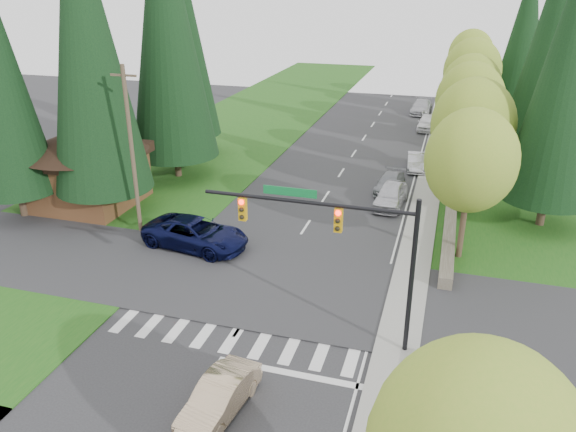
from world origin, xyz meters
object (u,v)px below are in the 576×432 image
at_px(parked_car_b, 390,183).
at_px(parked_car_c, 416,162).
at_px(sedan_champagne, 219,397).
at_px(parked_car_d, 427,123).
at_px(parked_car_e, 421,107).
at_px(suv_navy, 196,234).
at_px(parked_car_a, 391,195).

distance_m(parked_car_b, parked_car_c, 5.73).
distance_m(sedan_champagne, parked_car_d, 43.53).
distance_m(parked_car_d, parked_car_e, 7.54).
height_order(suv_navy, parked_car_e, suv_navy).
bearing_deg(sedan_champagne, parked_car_a, 88.25).
relative_size(suv_navy, parked_car_d, 1.39).
bearing_deg(parked_car_a, sedan_champagne, -95.47).
relative_size(sedan_champagne, parked_car_e, 0.79).
height_order(sedan_champagne, parked_car_d, parked_car_d).
distance_m(sedan_champagne, parked_car_a, 21.78).
relative_size(suv_navy, parked_car_b, 1.46).
bearing_deg(parked_car_a, suv_navy, -132.60).
distance_m(parked_car_a, parked_car_e, 29.24).
relative_size(suv_navy, parked_car_e, 1.21).
bearing_deg(parked_car_e, parked_car_a, -87.78).
bearing_deg(sedan_champagne, parked_car_d, 91.40).
xyz_separation_m(parked_car_c, parked_car_e, (-1.15, 20.79, 0.09)).
bearing_deg(parked_car_e, suv_navy, -102.18).
height_order(parked_car_b, parked_car_d, parked_car_d).
bearing_deg(parked_car_b, sedan_champagne, -91.97).
bearing_deg(parked_car_a, parked_car_b, 101.36).
bearing_deg(parked_car_d, sedan_champagne, -94.03).
height_order(suv_navy, parked_car_d, suv_navy).
bearing_deg(parked_car_e, parked_car_b, -88.62).
bearing_deg(parked_car_d, suv_navy, -107.44).
height_order(parked_car_a, parked_car_c, parked_car_a).
height_order(parked_car_d, parked_car_e, parked_car_d).
bearing_deg(parked_car_d, parked_car_b, -92.50).
xyz_separation_m(parked_car_a, parked_car_d, (1.00, 21.79, -0.03)).
relative_size(suv_navy, parked_car_a, 1.34).
relative_size(parked_car_b, parked_car_e, 0.82).
xyz_separation_m(sedan_champagne, parked_car_a, (3.37, 21.51, 0.11)).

